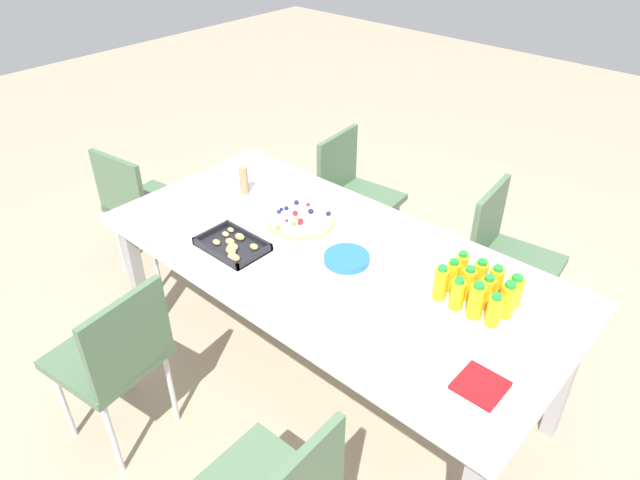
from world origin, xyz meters
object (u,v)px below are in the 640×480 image
juice_bottle_1 (495,283)px  juice_bottle_8 (494,311)px  juice_bottle_11 (441,283)px  plate_stack (347,259)px  juice_bottle_7 (452,276)px  snack_tray (233,246)px  chair_end (140,202)px  juice_bottle_3 (461,267)px  party_table (331,266)px  fruit_pizza (301,220)px  juice_bottle_5 (487,292)px  chair_far_right (116,354)px  juice_bottle_6 (468,284)px  juice_bottle_4 (507,300)px  juice_bottle_2 (480,276)px  cardboard_tube (244,180)px  juice_bottle_10 (457,294)px  napkin_stack (480,385)px  chair_near_right (353,190)px  juice_bottle_9 (476,301)px  juice_bottle_0 (514,291)px  chair_near_left (506,252)px

juice_bottle_1 → juice_bottle_8: (-0.07, 0.14, -0.00)m
juice_bottle_1 → juice_bottle_11: bearing=42.9°
plate_stack → juice_bottle_1: bearing=-160.9°
juice_bottle_7 → juice_bottle_8: (-0.22, 0.07, -0.00)m
juice_bottle_11 → snack_tray: size_ratio=0.50×
chair_end → juice_bottle_3: juice_bottle_3 is taller
party_table → juice_bottle_3: juice_bottle_3 is taller
chair_end → juice_bottle_8: juice_bottle_8 is taller
party_table → snack_tray: bearing=36.1°
fruit_pizza → juice_bottle_1: bearing=-173.7°
juice_bottle_5 → snack_tray: juice_bottle_5 is taller
chair_far_right → juice_bottle_6: (-1.00, -0.97, 0.31)m
party_table → juice_bottle_8: 0.74m
juice_bottle_4 → chair_end: bearing=5.6°
juice_bottle_2 → juice_bottle_4: (-0.15, 0.07, 0.01)m
juice_bottle_11 → cardboard_tube: 1.18m
juice_bottle_11 → juice_bottle_10: bearing=174.7°
napkin_stack → juice_bottle_8: bearing=-68.2°
chair_far_right → juice_bottle_1: juice_bottle_1 is taller
juice_bottle_8 → napkin_stack: bearing=111.8°
chair_near_right → cardboard_tube: bearing=-14.3°
juice_bottle_9 → fruit_pizza: bearing=-2.8°
juice_bottle_2 → juice_bottle_4: size_ratio=0.93×
fruit_pizza → cardboard_tube: size_ratio=2.16×
juice_bottle_9 → juice_bottle_2: bearing=-66.1°
juice_bottle_0 → juice_bottle_5: bearing=44.4°
juice_bottle_8 → juice_bottle_10: juice_bottle_8 is taller
juice_bottle_3 → juice_bottle_10: 0.18m
chair_near_right → juice_bottle_6: size_ratio=5.79×
juice_bottle_3 → juice_bottle_6: size_ratio=0.94×
juice_bottle_4 → juice_bottle_7: size_ratio=1.06×
cardboard_tube → juice_bottle_0: bearing=-176.0°
juice_bottle_0 → chair_near_left: bearing=-64.9°
juice_bottle_4 → juice_bottle_10: (0.16, 0.08, -0.01)m
juice_bottle_6 → juice_bottle_3: bearing=-46.4°
juice_bottle_4 → fruit_pizza: juice_bottle_4 is taller
juice_bottle_6 → juice_bottle_4: bearing=-178.1°
juice_bottle_3 → chair_far_right: bearing=48.8°
chair_near_left → plate_stack: chair_near_left is taller
juice_bottle_9 → plate_stack: (0.57, 0.05, -0.06)m
juice_bottle_7 → juice_bottle_10: juice_bottle_7 is taller
juice_bottle_10 → plate_stack: bearing=5.5°
juice_bottle_6 → juice_bottle_9: size_ratio=0.96×
juice_bottle_3 → cardboard_tube: cardboard_tube is taller
juice_bottle_6 → juice_bottle_9: bearing=135.6°
juice_bottle_7 → cardboard_tube: bearing=0.9°
juice_bottle_0 → juice_bottle_10: size_ratio=1.00×
juice_bottle_9 → snack_tray: size_ratio=0.50×
chair_far_right → juice_bottle_1: 1.53m
juice_bottle_4 → juice_bottle_7: bearing=0.7°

